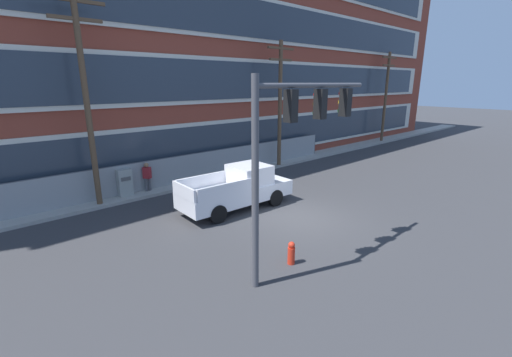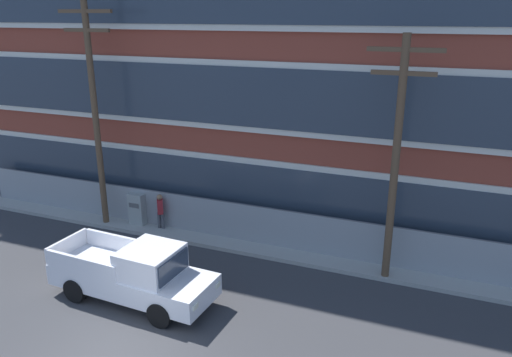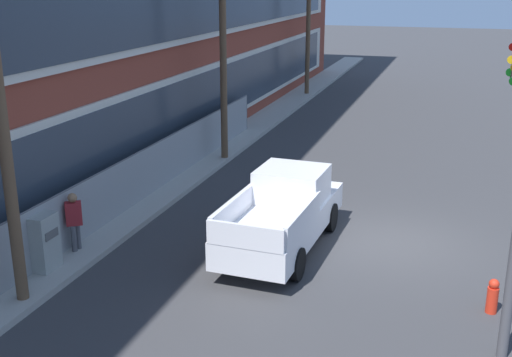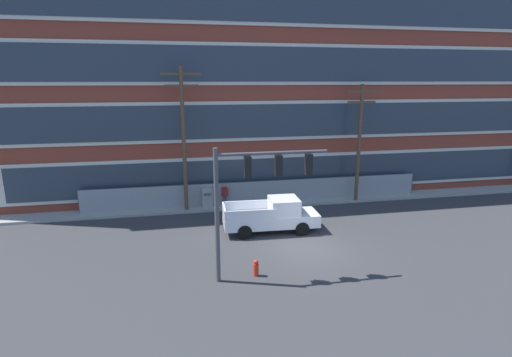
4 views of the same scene
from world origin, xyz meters
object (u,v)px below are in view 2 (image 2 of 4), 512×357
utility_pole_midblock (396,153)px  pickup_truck_white (135,274)px  pedestrian_near_cabinet (160,210)px  electrical_cabinet (137,210)px  utility_pole_near_corner (95,108)px

utility_pole_midblock → pickup_truck_white: bearing=-148.9°
pickup_truck_white → pedestrian_near_cabinet: pickup_truck_white is taller
pickup_truck_white → electrical_cabinet: pickup_truck_white is taller
pickup_truck_white → electrical_cabinet: bearing=124.4°
utility_pole_midblock → electrical_cabinet: size_ratio=5.43×
pedestrian_near_cabinet → electrical_cabinet: bearing=178.5°
utility_pole_near_corner → electrical_cabinet: utility_pole_near_corner is taller
pickup_truck_white → pedestrian_near_cabinet: (-2.19, 4.91, 0.03)m
utility_pole_near_corner → pickup_truck_white: bearing=-43.6°
pickup_truck_white → utility_pole_near_corner: 7.90m
pickup_truck_white → utility_pole_midblock: (7.27, 4.39, 3.66)m
utility_pole_midblock → electrical_cabinet: bearing=177.0°
utility_pole_near_corner → utility_pole_midblock: (12.08, -0.18, -0.61)m
utility_pole_midblock → pedestrian_near_cabinet: 10.15m
utility_pole_near_corner → pedestrian_near_cabinet: 5.00m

